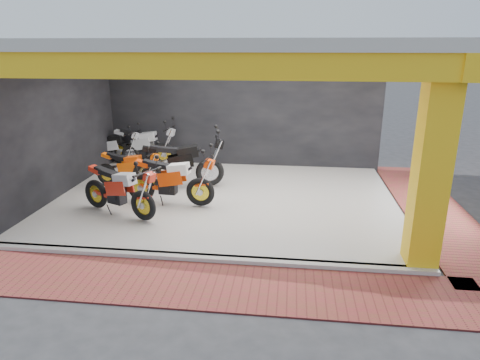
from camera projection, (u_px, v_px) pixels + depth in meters
The scene contains 17 objects.
ground at pixel (210, 236), 8.44m from camera, with size 80.00×80.00×0.00m, color #2D2D30.
showroom_floor at pixel (226, 199), 10.31m from camera, with size 8.00×6.00×0.10m, color white.
showroom_ceiling at pixel (224, 45), 9.24m from camera, with size 8.40×6.40×0.20m, color beige.
back_wall at pixel (241, 110), 12.74m from camera, with size 8.20×0.20×3.50m, color black.
left_wall at pixel (57, 126), 10.28m from camera, with size 0.20×6.20×3.50m, color black.
corner_column at pixel (432, 167), 6.76m from camera, with size 0.50×0.50×3.50m, color yellow.
header_beam_front at pixel (193, 66), 6.49m from camera, with size 8.40×0.30×0.40m, color yellow.
header_beam_right at pixel (414, 60), 8.87m from camera, with size 0.30×6.40×0.40m, color yellow.
floor_kerb at pixel (199, 258), 7.46m from camera, with size 8.00×0.20×0.10m, color white.
paver_front at pixel (189, 284), 6.73m from camera, with size 9.00×1.40×0.03m, color maroon.
paver_right at pixel (433, 209), 9.77m from camera, with size 1.40×7.00×0.03m, color maroon.
moto_hero at pixel (200, 178), 9.49m from camera, with size 2.21×0.82×1.35m, color #E23E09, non-canonical shape.
moto_row_a at pixel (142, 191), 8.71m from camera, with size 2.16×0.80×1.32m, color red, non-canonical shape.
moto_row_b at pixel (210, 159), 10.84m from camera, with size 2.43×0.90×1.49m, color black, non-canonical shape.
moto_row_c at pixel (149, 168), 10.67m from camera, with size 1.89×0.70×1.16m, color #FF5E0A, non-canonical shape.
moto_row_d at pixel (130, 145), 12.86m from camera, with size 2.01×0.74×1.23m, color #B5B7BE, non-canonical shape.
moto_row_e at pixel (164, 144), 12.71m from camera, with size 2.29×0.85×1.40m, color #999CA0, non-canonical shape.
Camera 1 is at (1.53, -7.58, 3.60)m, focal length 32.00 mm.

